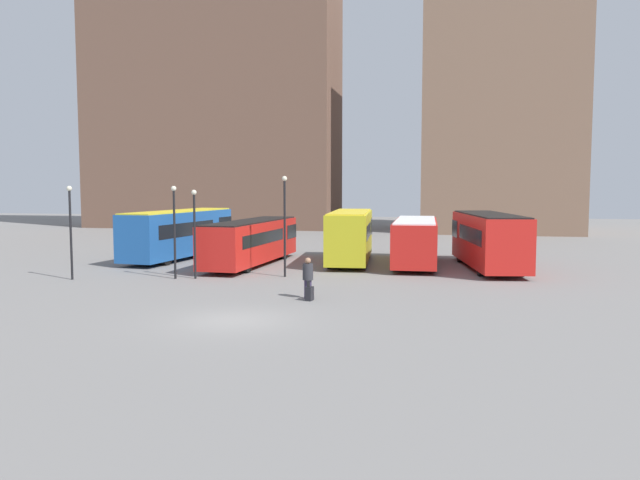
% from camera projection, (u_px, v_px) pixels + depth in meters
% --- Properties ---
extents(ground_plane, '(160.00, 160.00, 0.00)m').
position_uv_depth(ground_plane, '(234.00, 320.00, 22.90)').
color(ground_plane, slate).
extents(building_block_left, '(29.80, 10.57, 39.45)m').
position_uv_depth(building_block_left, '(213.00, 63.00, 74.94)').
color(building_block_left, brown).
rests_on(building_block_left, ground_plane).
extents(building_block_right, '(16.20, 16.03, 28.41)m').
position_uv_depth(building_block_right, '(499.00, 102.00, 68.92)').
color(building_block_right, '#7F604C').
rests_on(building_block_right, ground_plane).
extents(bus_0, '(3.64, 11.40, 3.29)m').
position_uv_depth(bus_0, '(180.00, 232.00, 42.48)').
color(bus_0, '#1E56A3').
rests_on(bus_0, ground_plane).
extents(bus_1, '(3.06, 11.55, 2.80)m').
position_uv_depth(bus_1, '(252.00, 240.00, 39.15)').
color(bus_1, red).
rests_on(bus_1, ground_plane).
extents(bus_2, '(3.17, 9.58, 3.34)m').
position_uv_depth(bus_2, '(350.00, 235.00, 40.12)').
color(bus_2, gold).
rests_on(bus_2, ground_plane).
extents(bus_3, '(2.84, 10.20, 2.86)m').
position_uv_depth(bus_3, '(415.00, 240.00, 39.13)').
color(bus_3, red).
rests_on(bus_3, ground_plane).
extents(bus_4, '(4.13, 10.61, 3.30)m').
position_uv_depth(bus_4, '(488.00, 239.00, 37.29)').
color(bus_4, red).
rests_on(bus_4, ground_plane).
extents(traveler, '(0.53, 0.53, 1.81)m').
position_uv_depth(traveler, '(308.00, 274.00, 27.32)').
color(traveler, '#382D4C').
rests_on(traveler, ground_plane).
extents(suitcase, '(0.32, 0.46, 0.86)m').
position_uv_depth(suitcase, '(310.00, 294.00, 26.88)').
color(suitcase, black).
rests_on(suitcase, ground_plane).
extents(lamp_post_0, '(0.28, 0.28, 5.48)m').
position_uv_depth(lamp_post_0, '(285.00, 218.00, 33.71)').
color(lamp_post_0, black).
rests_on(lamp_post_0, ground_plane).
extents(lamp_post_1, '(0.28, 0.28, 4.94)m').
position_uv_depth(lamp_post_1, '(174.00, 223.00, 33.00)').
color(lamp_post_1, black).
rests_on(lamp_post_1, ground_plane).
extents(lamp_post_2, '(0.28, 0.28, 4.74)m').
position_uv_depth(lamp_post_2, '(195.00, 225.00, 33.06)').
color(lamp_post_2, black).
rests_on(lamp_post_2, ground_plane).
extents(lamp_post_3, '(0.28, 0.28, 4.95)m').
position_uv_depth(lamp_post_3, '(70.00, 224.00, 32.71)').
color(lamp_post_3, black).
rests_on(lamp_post_3, ground_plane).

